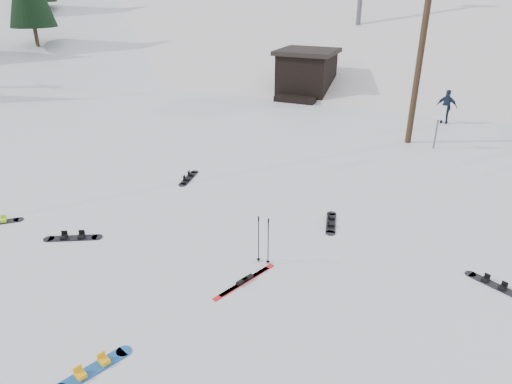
% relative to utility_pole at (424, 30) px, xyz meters
% --- Properties ---
extents(ground, '(200.00, 200.00, 0.00)m').
position_rel_utility_pole_xyz_m(ground, '(-2.00, -14.00, -4.68)').
color(ground, silver).
rests_on(ground, ground).
extents(ski_slope, '(60.00, 85.24, 65.97)m').
position_rel_utility_pole_xyz_m(ski_slope, '(-2.00, 41.00, -16.68)').
color(ski_slope, silver).
rests_on(ski_slope, ground).
extents(ridge_left, '(47.54, 95.03, 58.38)m').
position_rel_utility_pole_xyz_m(ridge_left, '(-38.00, 34.00, -15.68)').
color(ridge_left, silver).
rests_on(ridge_left, ground).
extents(treeline_left, '(20.00, 64.00, 10.00)m').
position_rel_utility_pole_xyz_m(treeline_left, '(-36.00, 26.00, -4.68)').
color(treeline_left, black).
rests_on(treeline_left, ground).
extents(treeline_crest, '(50.00, 6.00, 10.00)m').
position_rel_utility_pole_xyz_m(treeline_crest, '(-2.00, 72.00, -4.68)').
color(treeline_crest, black).
rests_on(treeline_crest, ski_slope).
extents(utility_pole, '(2.00, 0.26, 9.00)m').
position_rel_utility_pole_xyz_m(utility_pole, '(0.00, 0.00, 0.00)').
color(utility_pole, '#3A2819').
rests_on(utility_pole, ground).
extents(trail_sign, '(0.50, 0.09, 1.85)m').
position_rel_utility_pole_xyz_m(trail_sign, '(1.10, -0.42, -3.41)').
color(trail_sign, '#595B60').
rests_on(trail_sign, ground).
extents(lift_hut, '(3.40, 4.10, 2.75)m').
position_rel_utility_pole_xyz_m(lift_hut, '(-7.00, 6.94, -3.32)').
color(lift_hut, black).
rests_on(lift_hut, ground).
extents(hero_snowboard, '(0.73, 1.48, 0.11)m').
position_rel_utility_pole_xyz_m(hero_snowboard, '(-3.59, -15.76, -4.65)').
color(hero_snowboard, '#1A59AE').
rests_on(hero_snowboard, ground).
extents(hero_skis, '(0.77, 1.85, 0.10)m').
position_rel_utility_pole_xyz_m(hero_skis, '(-2.21, -12.22, -4.65)').
color(hero_skis, red).
rests_on(hero_skis, ground).
extents(ski_poles, '(0.35, 0.09, 1.27)m').
position_rel_utility_pole_xyz_m(ski_poles, '(-2.13, -11.29, -4.03)').
color(ski_poles, black).
rests_on(ski_poles, ground).
extents(board_scatter_a, '(1.43, 0.90, 0.11)m').
position_rel_utility_pole_xyz_m(board_scatter_a, '(-7.36, -12.31, -4.65)').
color(board_scatter_a, black).
rests_on(board_scatter_a, ground).
extents(board_scatter_b, '(0.50, 1.48, 0.11)m').
position_rel_utility_pole_xyz_m(board_scatter_b, '(-6.67, -7.40, -4.65)').
color(board_scatter_b, black).
rests_on(board_scatter_b, ground).
extents(board_scatter_d, '(1.25, 0.77, 0.10)m').
position_rel_utility_pole_xyz_m(board_scatter_d, '(3.13, -10.02, -4.66)').
color(board_scatter_d, black).
rests_on(board_scatter_d, ground).
extents(board_scatter_f, '(0.56, 1.44, 0.10)m').
position_rel_utility_pole_xyz_m(board_scatter_f, '(-1.11, -8.61, -4.65)').
color(board_scatter_f, black).
rests_on(board_scatter_f, ground).
extents(skier_navy, '(1.01, 0.50, 1.67)m').
position_rel_utility_pole_xyz_m(skier_navy, '(1.27, 3.80, -3.85)').
color(skier_navy, '#17243A').
rests_on(skier_navy, ground).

